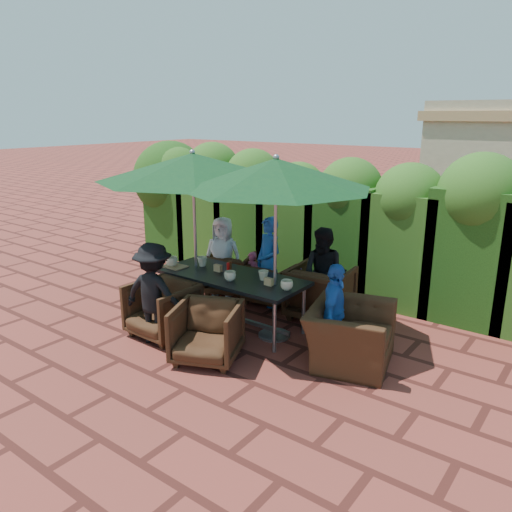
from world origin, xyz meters
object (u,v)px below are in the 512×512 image
Objects in this scene: chair_near_left at (162,307)px; chair_end_right at (350,326)px; chair_far_left at (230,271)px; chair_far_mid at (270,281)px; umbrella_right at (276,174)px; chair_near_right at (207,330)px; chair_far_right at (321,290)px; dining_table at (232,280)px; umbrella_left at (193,167)px.

chair_near_left is 0.75× the size of chair_end_right.
chair_far_mid is (0.80, 0.05, -0.03)m from chair_far_left.
umbrella_right is 3.12× the size of chair_near_right.
umbrella_right reaches higher than chair_near_right.
chair_far_right is at bearing 80.05° from umbrella_right.
chair_far_left is at bearing 54.92° from chair_end_right.
chair_end_right is at bearing 20.23° from chair_near_left.
chair_far_right reaches higher than chair_near_left.
chair_far_left reaches higher than dining_table.
umbrella_right is 2.85× the size of chair_far_right.
chair_end_right is (2.74, -1.02, 0.10)m from chair_far_left.
chair_near_left is at bearing 46.35° from chair_far_right.
umbrella_left reaches higher than chair_near_left.
chair_far_mid is 2.22m from chair_end_right.
chair_far_mid is 0.97m from chair_far_right.
umbrella_left is at bearing 53.60° from chair_far_mid.
chair_far_right is at bearing 29.71° from chair_end_right.
umbrella_right is 2.27m from chair_far_mid.
chair_far_right reaches higher than chair_near_right.
chair_far_right is 1.40m from chair_end_right.
umbrella_right is (0.71, 0.04, 1.54)m from dining_table.
chair_near_right is (0.43, -1.01, -0.28)m from dining_table.
chair_far_mid is 0.89× the size of chair_near_right.
chair_near_right is at bearing 110.35° from chair_end_right.
umbrella_right reaches higher than chair_far_right.
umbrella_left is at bearing 74.22° from chair_end_right.
chair_near_right is (0.52, -2.07, 0.04)m from chair_far_mid.
umbrella_left is at bearing 176.92° from dining_table.
umbrella_left is at bearing 114.00° from chair_near_right.
chair_near_left is at bearing 146.06° from chair_near_right.
umbrella_left is 3.34× the size of chair_near_left.
chair_near_left is 0.99m from chair_near_right.
chair_far_left reaches higher than chair_far_mid.
dining_table is at bearing 58.32° from chair_near_left.
chair_near_right reaches higher than dining_table.
chair_far_right is 1.10× the size of chair_near_right.
umbrella_right reaches higher than chair_end_right.
chair_end_right is (0.98, -1.00, 0.04)m from chair_far_right.
dining_table is 1.70m from umbrella_right.
chair_far_left is 0.88× the size of chair_far_right.
umbrella_left is 2.52× the size of chair_end_right.
chair_far_left is 1.76m from chair_far_right.
chair_near_left reaches higher than dining_table.
umbrella_right is at bearing 3.33° from dining_table.
chair_near_left is (-0.45, -1.89, 0.06)m from chair_far_mid.
dining_table is at bearing 110.34° from chair_far_left.
chair_far_right is at bearing 53.43° from chair_near_left.
umbrella_right reaches higher than chair_far_left.
chair_end_right is (1.43, 1.00, 0.08)m from chair_near_right.
chair_near_left is at bearing 72.11° from chair_far_mid.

